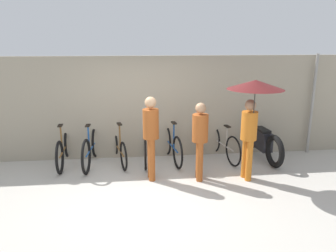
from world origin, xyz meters
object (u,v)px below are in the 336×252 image
pedestrian_center (200,136)px  parked_bicycle_5 (198,144)px  parked_bicycle_0 (64,149)px  pedestrian_leading (151,132)px  parked_bicycle_2 (119,148)px  parked_bicycle_1 (91,148)px  parked_bicycle_3 (145,146)px  parked_bicycle_6 (223,143)px  pedestrian_trailing (253,101)px  motorcycle (261,141)px  parked_bicycle_4 (172,145)px

pedestrian_center → parked_bicycle_5: bearing=-94.1°
parked_bicycle_0 → pedestrian_leading: pedestrian_leading is taller
parked_bicycle_0 → parked_bicycle_2: size_ratio=1.06×
parked_bicycle_2 → parked_bicycle_5: bearing=-104.9°
parked_bicycle_1 → parked_bicycle_3: (1.24, 0.08, -0.02)m
parked_bicycle_6 → pedestrian_trailing: size_ratio=0.83×
parked_bicycle_2 → parked_bicycle_6: 2.48m
parked_bicycle_5 → parked_bicycle_1: bearing=102.0°
parked_bicycle_5 → pedestrian_leading: pedestrian_leading is taller
parked_bicycle_6 → motorcycle: (0.95, -0.05, 0.04)m
parked_bicycle_5 → motorcycle: (1.56, -0.01, 0.01)m
parked_bicycle_4 → pedestrian_trailing: pedestrian_trailing is taller
parked_bicycle_2 → parked_bicycle_6: (2.48, -0.02, 0.02)m
parked_bicycle_1 → pedestrian_center: pedestrian_center is taller
parked_bicycle_3 → motorcycle: 2.81m
parked_bicycle_0 → motorcycle: size_ratio=0.88×
parked_bicycle_2 → parked_bicycle_5: parked_bicycle_5 is taller
parked_bicycle_2 → pedestrian_leading: bearing=-159.7°
parked_bicycle_2 → pedestrian_trailing: 3.26m
parked_bicycle_1 → parked_bicycle_5: (2.49, 0.04, 0.00)m
parked_bicycle_0 → parked_bicycle_5: 3.11m
parked_bicycle_5 → parked_bicycle_6: bearing=-75.9°
parked_bicycle_3 → pedestrian_trailing: size_ratio=0.84×
parked_bicycle_3 → parked_bicycle_4: 0.62m
parked_bicycle_1 → parked_bicycle_2: (0.62, 0.10, -0.05)m
parked_bicycle_6 → pedestrian_center: bearing=133.9°
parked_bicycle_3 → pedestrian_center: 1.67m
parked_bicycle_3 → parked_bicycle_6: bearing=-87.8°
parked_bicycle_5 → pedestrian_leading: bearing=141.7°
parked_bicycle_0 → pedestrian_trailing: pedestrian_trailing is taller
parked_bicycle_0 → pedestrian_leading: bearing=-119.2°
parked_bicycle_1 → parked_bicycle_6: parked_bicycle_6 is taller
parked_bicycle_1 → parked_bicycle_3: parked_bicycle_1 is taller
parked_bicycle_3 → parked_bicycle_5: bearing=-89.4°
parked_bicycle_3 → pedestrian_leading: (0.08, -1.04, 0.63)m
parked_bicycle_1 → parked_bicycle_2: same height
pedestrian_leading → pedestrian_trailing: 2.09m
parked_bicycle_4 → parked_bicycle_5: (0.62, -0.00, 0.01)m
parked_bicycle_0 → parked_bicycle_4: parked_bicycle_0 is taller
parked_bicycle_6 → motorcycle: 0.95m
parked_bicycle_2 → parked_bicycle_6: size_ratio=0.97×
parked_bicycle_4 → pedestrian_center: (0.43, -1.13, 0.55)m
parked_bicycle_5 → pedestrian_leading: size_ratio=1.01×
pedestrian_center → motorcycle: 2.14m
parked_bicycle_3 → parked_bicycle_4: bearing=-90.9°
parked_bicycle_0 → parked_bicycle_4: size_ratio=1.04×
motorcycle → pedestrian_leading: bearing=105.0°
parked_bicycle_1 → pedestrian_center: (2.29, -1.08, 0.54)m
pedestrian_leading → parked_bicycle_0: bearing=-32.5°
motorcycle → parked_bicycle_5: bearing=84.6°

